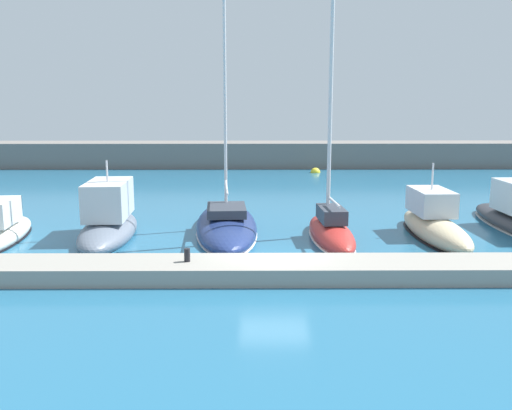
{
  "coord_description": "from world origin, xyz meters",
  "views": [
    {
      "loc": [
        -0.81,
        -19.46,
        5.88
      ],
      "look_at": [
        -0.64,
        3.54,
        1.55
      ],
      "focal_mm": 39.55,
      "sensor_mm": 36.0,
      "label": 1
    }
  ],
  "objects": [
    {
      "name": "dock_pier",
      "position": [
        0.0,
        -1.44,
        0.29
      ],
      "size": [
        38.67,
        2.08,
        0.58
      ],
      "primitive_type": "cube",
      "color": "gray",
      "rests_on": "ground_plane"
    },
    {
      "name": "motorboat_sand_sixth",
      "position": [
        7.06,
        4.21,
        0.59
      ],
      "size": [
        1.96,
        7.12,
        3.37
      ],
      "rotation": [
        0.0,
        0.0,
        1.6
      ],
      "color": "beige",
      "rests_on": "ground_plane"
    },
    {
      "name": "ground_plane",
      "position": [
        0.0,
        0.0,
        0.0
      ],
      "size": [
        120.0,
        120.0,
        0.0
      ],
      "primitive_type": "plane",
      "color": "#236084"
    },
    {
      "name": "sailboat_navy_fourth",
      "position": [
        -1.97,
        5.47,
        0.29
      ],
      "size": [
        3.3,
        9.51,
        16.09
      ],
      "rotation": [
        0.0,
        0.0,
        1.63
      ],
      "color": "navy",
      "rests_on": "ground_plane"
    },
    {
      "name": "motorboat_slate_third",
      "position": [
        -7.0,
        4.35,
        0.74
      ],
      "size": [
        2.52,
        6.84,
        3.65
      ],
      "rotation": [
        0.0,
        0.0,
        1.62
      ],
      "color": "slate",
      "rests_on": "ground_plane"
    },
    {
      "name": "breakwater_seawall",
      "position": [
        0.0,
        30.09,
        1.08
      ],
      "size": [
        108.0,
        3.73,
        2.16
      ],
      "primitive_type": "cube",
      "color": "slate",
      "rests_on": "ground_plane"
    },
    {
      "name": "sailboat_red_fifth",
      "position": [
        2.53,
        3.65,
        0.45
      ],
      "size": [
        1.94,
        6.21,
        10.97
      ],
      "rotation": [
        0.0,
        0.0,
        1.63
      ],
      "color": "#B72D28",
      "rests_on": "ground_plane"
    },
    {
      "name": "mooring_buoy_yellow",
      "position": [
        4.35,
        25.92,
        0.0
      ],
      "size": [
        0.81,
        0.81,
        0.81
      ],
      "primitive_type": "sphere",
      "color": "yellow",
      "rests_on": "ground_plane"
    },
    {
      "name": "dock_bollard",
      "position": [
        -2.96,
        -1.44,
        0.8
      ],
      "size": [
        0.2,
        0.2,
        0.44
      ],
      "primitive_type": "cylinder",
      "color": "black",
      "rests_on": "dock_pier"
    }
  ]
}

